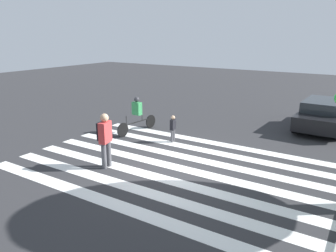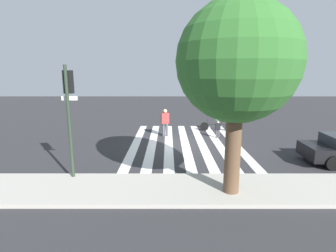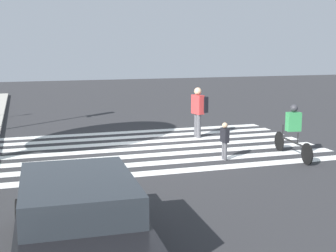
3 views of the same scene
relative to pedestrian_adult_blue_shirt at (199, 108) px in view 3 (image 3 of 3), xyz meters
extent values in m
plane|color=#2D2D30|center=(-1.18, 1.78, -1.04)|extent=(60.00, 60.00, 0.00)
cube|color=white|center=(-4.07, 1.78, -1.04)|extent=(0.48, 10.00, 0.01)
cube|color=white|center=(-3.11, 1.78, -1.04)|extent=(0.48, 10.00, 0.01)
cube|color=white|center=(-2.14, 1.78, -1.04)|extent=(0.48, 10.00, 0.01)
cube|color=white|center=(-1.18, 1.78, -1.04)|extent=(0.48, 10.00, 0.01)
cube|color=white|center=(-0.22, 1.78, -1.04)|extent=(0.48, 10.00, 0.01)
cube|color=white|center=(0.74, 1.78, -1.04)|extent=(0.48, 10.00, 0.01)
cube|color=white|center=(1.71, 1.78, -1.04)|extent=(0.48, 10.00, 0.01)
cylinder|color=#4C4C51|center=(-0.10, 0.04, -0.62)|extent=(0.16, 0.16, 0.85)
cylinder|color=#4C4C51|center=(0.12, 0.04, -0.62)|extent=(0.16, 0.16, 0.85)
cube|color=#B73333|center=(0.01, 0.04, 0.14)|extent=(0.53, 0.34, 0.67)
sphere|color=tan|center=(0.01, 0.04, 0.61)|extent=(0.26, 0.26, 0.26)
cube|color=black|center=(-0.04, -0.15, 0.14)|extent=(0.40, 0.26, 0.56)
cylinder|color=#4C4C51|center=(-3.39, 0.50, -0.79)|extent=(0.10, 0.10, 0.52)
cylinder|color=#4C4C51|center=(-3.26, 0.50, -0.79)|extent=(0.10, 0.10, 0.52)
cube|color=black|center=(-3.33, 0.50, -0.32)|extent=(0.31, 0.17, 0.41)
sphere|color=tan|center=(-3.33, 0.50, -0.04)|extent=(0.16, 0.16, 0.16)
cylinder|color=black|center=(-2.77, -1.61, -0.74)|extent=(0.60, 0.10, 0.60)
cylinder|color=black|center=(-4.53, -1.43, -0.74)|extent=(0.60, 0.10, 0.60)
cube|color=black|center=(-3.65, -1.52, -0.58)|extent=(1.50, 0.19, 0.04)
cylinder|color=black|center=(-3.96, -1.49, -0.42)|extent=(0.03, 0.03, 0.32)
cylinder|color=black|center=(-2.99, -1.59, -0.38)|extent=(0.03, 0.03, 0.40)
cube|color=#338C4C|center=(-3.65, -1.52, 0.02)|extent=(0.28, 0.42, 0.55)
sphere|color=#333338|center=(-3.65, -1.52, 0.41)|extent=(0.22, 0.22, 0.22)
cube|color=black|center=(-8.54, 5.25, -0.48)|extent=(4.30, 1.93, 0.61)
cube|color=#23282D|center=(-8.54, 5.25, 0.05)|extent=(2.39, 1.72, 0.46)
cylinder|color=black|center=(-7.20, 6.07, -0.72)|extent=(0.65, 0.22, 0.64)
cylinder|color=black|center=(-7.26, 4.33, -0.72)|extent=(0.65, 0.22, 0.64)
camera|label=1|loc=(7.26, 6.98, 3.12)|focal=35.00mm
camera|label=2|loc=(-0.19, 16.62, 3.07)|focal=28.00mm
camera|label=3|loc=(-15.30, 5.97, 2.22)|focal=50.00mm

